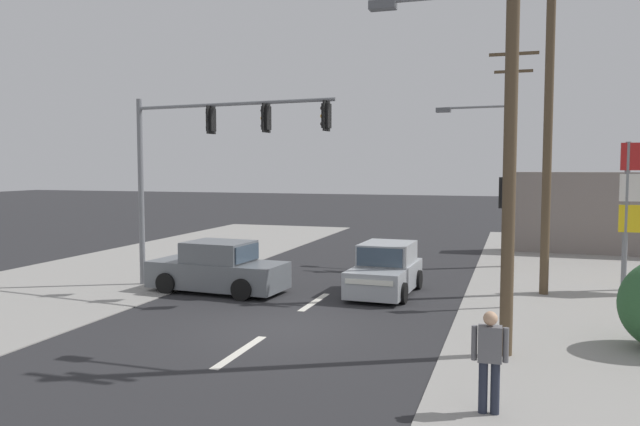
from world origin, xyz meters
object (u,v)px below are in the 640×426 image
(utility_pole_foreground_right, at_px, (504,87))
(pedestrian_at_kerb, at_px, (490,356))
(utility_pole_midground_right, at_px, (548,116))
(sedan_kerbside_parked, at_px, (218,269))
(traffic_signal_mast, at_px, (202,150))
(hatchback_receding_far, at_px, (386,271))
(utility_pole_background_right, at_px, (508,146))
(pedestal_signal_right_kerb, at_px, (507,220))

(utility_pole_foreground_right, relative_size, pedestrian_at_kerb, 6.19)
(utility_pole_midground_right, relative_size, sedan_kerbside_parked, 2.34)
(traffic_signal_mast, relative_size, hatchback_receding_far, 1.85)
(utility_pole_background_right, bearing_deg, sedan_kerbside_parked, -137.35)
(utility_pole_background_right, bearing_deg, utility_pole_foreground_right, -89.57)
(traffic_signal_mast, bearing_deg, pedestal_signal_right_kerb, 1.58)
(utility_pole_background_right, height_order, traffic_signal_mast, utility_pole_background_right)
(sedan_kerbside_parked, bearing_deg, hatchback_receding_far, 14.55)
(utility_pole_midground_right, bearing_deg, utility_pole_foreground_right, -99.50)
(utility_pole_midground_right, height_order, pedestal_signal_right_kerb, utility_pole_midground_right)
(pedestal_signal_right_kerb, bearing_deg, utility_pole_background_right, 90.95)
(utility_pole_midground_right, bearing_deg, traffic_signal_mast, -166.04)
(utility_pole_midground_right, xyz_separation_m, pedestal_signal_right_kerb, (-1.08, -2.25, -2.92))
(utility_pole_foreground_right, xyz_separation_m, pedestrian_at_kerb, (-0.06, -3.23, -4.48))
(hatchback_receding_far, height_order, sedan_kerbside_parked, sedan_kerbside_parked)
(pedestal_signal_right_kerb, height_order, pedestrian_at_kerb, pedestal_signal_right_kerb)
(pedestal_signal_right_kerb, bearing_deg, sedan_kerbside_parked, -177.92)
(traffic_signal_mast, xyz_separation_m, sedan_kerbside_parked, (0.52, -0.06, -3.65))
(traffic_signal_mast, distance_m, sedan_kerbside_parked, 3.69)
(utility_pole_background_right, distance_m, pedestal_signal_right_kerb, 7.68)
(utility_pole_midground_right, relative_size, pedestal_signal_right_kerb, 2.86)
(pedestal_signal_right_kerb, relative_size, sedan_kerbside_parked, 0.82)
(sedan_kerbside_parked, distance_m, pedestrian_at_kerb, 11.12)
(hatchback_receding_far, distance_m, pedestrian_at_kerb, 9.27)
(utility_pole_midground_right, relative_size, traffic_signal_mast, 1.49)
(sedan_kerbside_parked, relative_size, pedestrian_at_kerb, 2.67)
(utility_pole_background_right, distance_m, sedan_kerbside_parked, 11.97)
(utility_pole_background_right, height_order, pedestrian_at_kerb, utility_pole_background_right)
(utility_pole_foreground_right, bearing_deg, sedan_kerbside_parked, 153.97)
(utility_pole_midground_right, distance_m, hatchback_receding_far, 6.63)
(utility_pole_background_right, height_order, pedestal_signal_right_kerb, utility_pole_background_right)
(utility_pole_background_right, xyz_separation_m, hatchback_receding_far, (-3.37, -6.38, -3.90))
(utility_pole_foreground_right, height_order, utility_pole_background_right, utility_pole_foreground_right)
(pedestal_signal_right_kerb, distance_m, sedan_kerbside_parked, 8.62)
(utility_pole_background_right, bearing_deg, hatchback_receding_far, -117.81)
(pedestrian_at_kerb, bearing_deg, utility_pole_midground_right, 83.20)
(utility_pole_foreground_right, bearing_deg, traffic_signal_mast, 154.99)
(utility_pole_midground_right, xyz_separation_m, sedan_kerbside_parked, (-9.53, -2.56, -4.63))
(utility_pole_background_right, distance_m, pedestrian_at_kerb, 15.45)
(hatchback_receding_far, bearing_deg, utility_pole_background_right, 62.19)
(traffic_signal_mast, bearing_deg, utility_pole_midground_right, 13.96)
(utility_pole_background_right, relative_size, traffic_signal_mast, 1.24)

